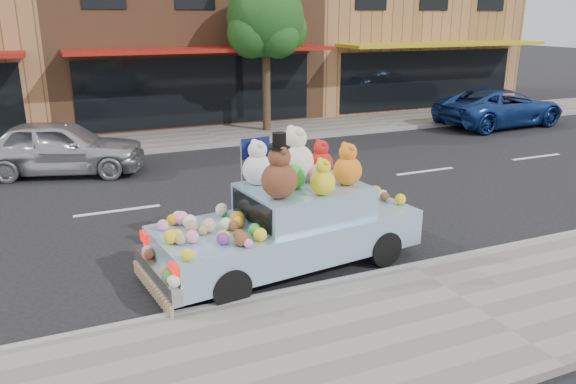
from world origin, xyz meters
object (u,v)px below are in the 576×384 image
car_blue (500,107)px  car_silver (60,147)px  art_car (289,219)px  street_tree (266,25)px

car_blue → car_silver: bearing=88.6°
car_blue → art_car: 14.80m
street_tree → car_silver: (-6.94, -2.92, -2.97)m
car_silver → car_blue: size_ratio=0.83×
car_silver → art_car: size_ratio=0.91×
street_tree → car_blue: 9.32m
art_car → car_silver: bearing=105.7°
art_car → street_tree: bearing=63.4°
car_silver → car_blue: 15.48m
art_car → car_blue: bearing=26.9°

